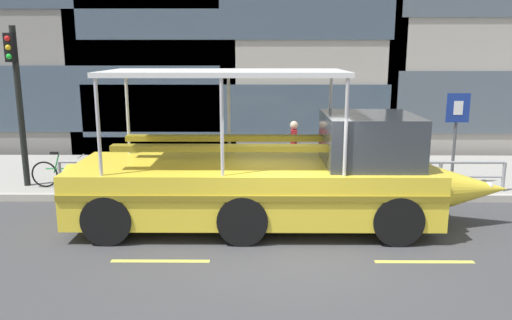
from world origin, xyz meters
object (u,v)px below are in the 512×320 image
at_px(pedestrian_near_bow, 391,144).
at_px(pedestrian_mid_left, 294,144).
at_px(leaned_bicycle, 64,173).
at_px(traffic_light_pole, 17,91).
at_px(parking_sign, 456,124).
at_px(duck_tour_boat, 278,178).

bearing_deg(pedestrian_near_bow, pedestrian_mid_left, 177.31).
bearing_deg(leaned_bicycle, traffic_light_pole, 173.51).
xyz_separation_m(leaned_bicycle, pedestrian_near_bow, (8.90, 1.00, 0.62)).
height_order(parking_sign, leaned_bicycle, parking_sign).
distance_m(duck_tour_boat, pedestrian_near_bow, 4.78).
distance_m(traffic_light_pole, pedestrian_mid_left, 7.49).
relative_size(traffic_light_pole, duck_tour_boat, 0.44).
xyz_separation_m(traffic_light_pole, parking_sign, (11.45, 0.07, -0.84)).
bearing_deg(leaned_bicycle, duck_tour_boat, -23.65).
distance_m(traffic_light_pole, leaned_bicycle, 2.42).
height_order(leaned_bicycle, pedestrian_near_bow, pedestrian_near_bow).
distance_m(parking_sign, leaned_bicycle, 10.45).
relative_size(traffic_light_pole, parking_sign, 1.68).
bearing_deg(traffic_light_pole, parking_sign, 0.33).
xyz_separation_m(traffic_light_pole, pedestrian_mid_left, (7.25, 1.00, -1.55)).
bearing_deg(parking_sign, traffic_light_pole, -179.67).
bearing_deg(pedestrian_near_bow, traffic_light_pole, -175.01).
distance_m(traffic_light_pole, duck_tour_boat, 7.35).
bearing_deg(pedestrian_near_bow, leaned_bicycle, -173.61).
height_order(duck_tour_boat, pedestrian_near_bow, duck_tour_boat).
bearing_deg(leaned_bicycle, pedestrian_near_bow, 6.39).
bearing_deg(leaned_bicycle, parking_sign, 1.05).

